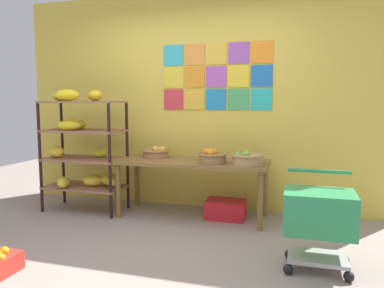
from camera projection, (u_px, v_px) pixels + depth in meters
The scene contains 9 objects.
ground at pixel (143, 259), 3.15m from camera, with size 9.37×9.37×0.00m, color gray.
back_wall_with_art at pixel (197, 101), 4.64m from camera, with size 4.70×0.07×2.69m.
banana_shelf_unit at pixel (83, 145), 4.49m from camera, with size 0.97×0.57×1.48m.
display_table at pixel (192, 167), 4.26m from camera, with size 1.75×0.65×0.66m.
fruit_basket_left at pixel (212, 156), 4.06m from camera, with size 0.32×0.32×0.16m.
fruit_basket_right at pixel (156, 152), 4.48m from camera, with size 0.33×0.33×0.15m.
fruit_basket_centre at pixel (248, 159), 3.95m from camera, with size 0.36×0.36×0.14m.
produce_crate_under_table at pixel (226, 209), 4.24m from camera, with size 0.45×0.30×0.21m, color red.
shopping_cart at pixel (319, 216), 2.90m from camera, with size 0.54×0.44×0.77m.
Camera 1 is at (1.25, -2.79, 1.33)m, focal length 34.54 mm.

